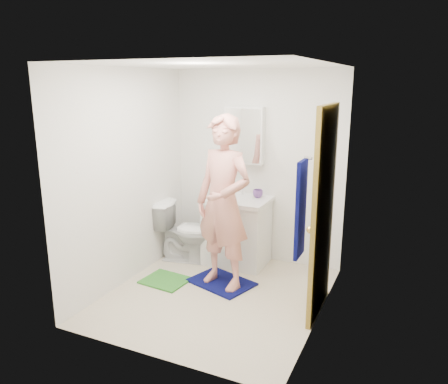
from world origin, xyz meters
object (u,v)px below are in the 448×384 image
Objects in this scene: vanity_cabinet at (237,233)px; towel at (301,209)px; soap_dispenser at (213,190)px; toilet at (187,231)px; medicine_cabinet at (245,135)px; toothbrush_cup at (258,194)px; man at (223,203)px.

vanity_cabinet is 1.00× the size of towel.
soap_dispenser is (-0.30, -0.05, 0.54)m from vanity_cabinet.
towel is 2.37m from toilet.
towel is 1.04× the size of toilet.
medicine_cabinet reaches higher than towel.
soap_dispenser is (0.31, 0.13, 0.55)m from toilet.
medicine_cabinet is (0.00, 0.22, 1.20)m from vanity_cabinet.
vanity_cabinet is at bearing -149.39° from toothbrush_cup.
man is at bearing -96.91° from toothbrush_cup.
medicine_cabinet reaches higher than soap_dispenser.
man reaches higher than soap_dispenser.
vanity_cabinet is at bearing 128.47° from towel.
medicine_cabinet is 0.87× the size of towel.
man is (-0.10, -0.81, 0.07)m from toothbrush_cup.
toothbrush_cup is at bearing 19.49° from soap_dispenser.
soap_dispenser is 0.76m from man.
soap_dispenser is (-0.30, -0.28, -0.66)m from medicine_cabinet.
towel is at bearing -55.39° from medicine_cabinet.
medicine_cabinet is at bearing 90.00° from vanity_cabinet.
toothbrush_cup is 0.82m from man.
toilet is at bearing 144.07° from towel.
vanity_cabinet is at bearing 10.00° from soap_dispenser.
toilet is at bearing -145.91° from medicine_cabinet.
towel is (1.18, -1.48, 0.85)m from vanity_cabinet.
toothbrush_cup reaches higher than vanity_cabinet.
toothbrush_cup is 0.07× the size of man.
vanity_cabinet is 0.42× the size of man.
medicine_cabinet is 0.78m from soap_dispenser.
soap_dispenser is 0.56m from toothbrush_cup.
soap_dispenser is (-1.48, 1.43, -0.31)m from towel.
soap_dispenser is at bearing -77.10° from toilet.
towel is (1.18, -1.71, -0.35)m from medicine_cabinet.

